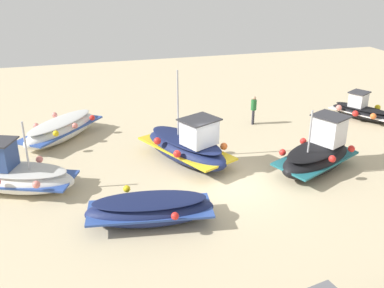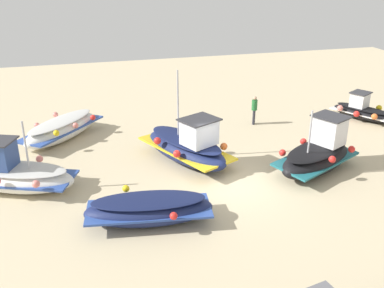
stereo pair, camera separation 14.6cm
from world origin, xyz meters
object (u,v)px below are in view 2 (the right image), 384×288
object	(u,v)px
fishing_boat_0	(363,111)
fishing_boat_5	(187,146)
mooring_buoy_0	(330,133)
fishing_boat_3	(149,209)
person_walking	(254,108)
fishing_boat_1	(318,155)
fishing_boat_2	(62,129)
fishing_boat_4	(18,174)

from	to	relation	value
fishing_boat_0	fishing_boat_5	xyz separation A→B (m)	(11.62, 3.08, 0.30)
fishing_boat_5	mooring_buoy_0	size ratio (longest dim) A/B	9.43
mooring_buoy_0	fishing_boat_3	bearing A→B (deg)	26.64
person_walking	mooring_buoy_0	xyz separation A→B (m)	(-2.95, 3.24, -0.60)
fishing_boat_3	mooring_buoy_0	xyz separation A→B (m)	(-10.57, -5.30, -0.18)
fishing_boat_5	mooring_buoy_0	distance (m)	7.98
fishing_boat_1	fishing_boat_3	xyz separation A→B (m)	(8.03, 2.18, -0.25)
fishing_boat_5	mooring_buoy_0	xyz separation A→B (m)	(-7.94, -0.67, -0.42)
fishing_boat_0	mooring_buoy_0	world-z (taller)	fishing_boat_0
fishing_boat_1	mooring_buoy_0	world-z (taller)	fishing_boat_1
fishing_boat_3	person_walking	world-z (taller)	person_walking
fishing_boat_3	fishing_boat_5	xyz separation A→B (m)	(-2.63, -4.63, 0.25)
fishing_boat_0	fishing_boat_2	xyz separation A→B (m)	(17.31, -1.31, 0.12)
fishing_boat_0	fishing_boat_5	world-z (taller)	fishing_boat_5
fishing_boat_0	fishing_boat_3	distance (m)	16.20
fishing_boat_4	fishing_boat_0	bearing A→B (deg)	-146.06
fishing_boat_0	fishing_boat_4	size ratio (longest dim) A/B	0.83
fishing_boat_2	fishing_boat_4	xyz separation A→B (m)	(1.70, 5.22, 0.10)
fishing_boat_2	person_walking	world-z (taller)	person_walking
person_walking	mooring_buoy_0	size ratio (longest dim) A/B	2.88
fishing_boat_1	fishing_boat_2	world-z (taller)	fishing_boat_1
fishing_boat_2	mooring_buoy_0	size ratio (longest dim) A/B	8.59
person_walking	mooring_buoy_0	bearing A→B (deg)	162.27
fishing_boat_4	person_walking	xyz separation A→B (m)	(-12.38, -4.74, 0.26)
fishing_boat_0	fishing_boat_4	world-z (taller)	fishing_boat_4
fishing_boat_4	mooring_buoy_0	size ratio (longest dim) A/B	8.38
fishing_boat_3	fishing_boat_4	distance (m)	6.09
person_walking	fishing_boat_5	bearing A→B (deg)	68.04
fishing_boat_3	fishing_boat_1	bearing A→B (deg)	-156.80
fishing_boat_2	fishing_boat_4	bearing A→B (deg)	23.07
fishing_boat_2	person_walking	size ratio (longest dim) A/B	2.99
fishing_boat_5	fishing_boat_3	bearing A→B (deg)	-55.03
fishing_boat_4	fishing_boat_5	distance (m)	7.43
fishing_boat_1	person_walking	distance (m)	6.37
fishing_boat_2	fishing_boat_3	world-z (taller)	fishing_boat_2
fishing_boat_3	fishing_boat_4	xyz separation A→B (m)	(4.76, -3.80, 0.16)
fishing_boat_4	fishing_boat_5	bearing A→B (deg)	-151.26
fishing_boat_2	mooring_buoy_0	world-z (taller)	fishing_boat_2
fishing_boat_3	mooring_buoy_0	world-z (taller)	fishing_boat_3
fishing_boat_1	fishing_boat_5	distance (m)	5.93
fishing_boat_0	fishing_boat_5	bearing A→B (deg)	75.53
fishing_boat_3	mooring_buoy_0	size ratio (longest dim) A/B	8.35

